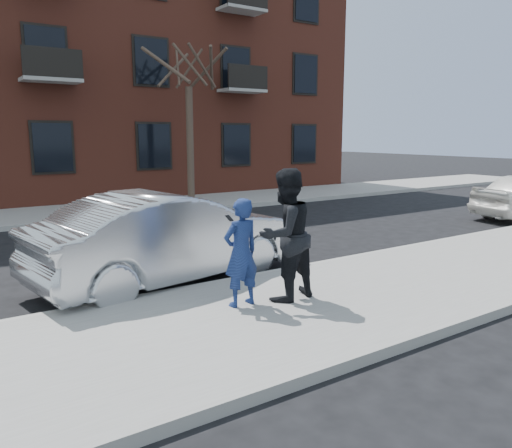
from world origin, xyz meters
TOP-DOWN VIEW (x-y plane):
  - ground at (0.00, 0.00)m, footprint 100.00×100.00m
  - near_sidewalk at (0.00, -0.25)m, footprint 50.00×3.50m
  - near_curb at (0.00, 1.55)m, footprint 50.00×0.10m
  - far_sidewalk at (0.00, 11.25)m, footprint 50.00×3.50m
  - far_curb at (0.00, 9.45)m, footprint 50.00×0.10m
  - apartment_building at (2.00, 18.00)m, footprint 24.30×10.30m
  - street_tree at (4.50, 11.00)m, footprint 3.60×3.60m
  - silver_sedan at (-0.17, 2.43)m, footprint 5.25×2.53m
  - man_hoodie at (-0.02, 0.26)m, footprint 0.62×0.50m
  - man_peacoat at (0.71, 0.13)m, footprint 1.09×0.91m

SIDE VIEW (x-z plane):
  - ground at x=0.00m, z-range 0.00..0.00m
  - near_sidewalk at x=0.00m, z-range 0.00..0.15m
  - near_curb at x=0.00m, z-range 0.00..0.15m
  - far_sidewalk at x=0.00m, z-range 0.00..0.15m
  - far_curb at x=0.00m, z-range 0.00..0.15m
  - silver_sedan at x=-0.17m, z-range 0.00..1.66m
  - man_hoodie at x=-0.02m, z-range 0.15..1.77m
  - man_peacoat at x=0.71m, z-range 0.15..2.18m
  - street_tree at x=4.50m, z-range 2.12..8.92m
  - apartment_building at x=2.00m, z-range 0.01..12.31m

